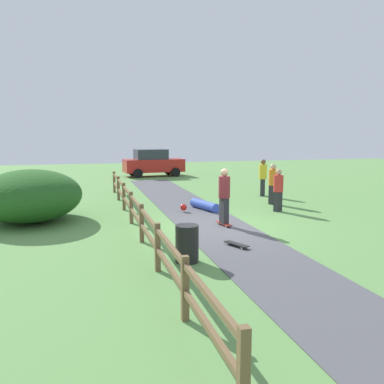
{
  "coord_description": "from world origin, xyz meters",
  "views": [
    {
      "loc": [
        -4.15,
        -12.78,
        3.08
      ],
      "look_at": [
        -0.44,
        1.34,
        1.0
      ],
      "focal_mm": 39.0,
      "sensor_mm": 36.0,
      "label": 1
    }
  ],
  "objects": [
    {
      "name": "skateboard_loose",
      "position": [
        -0.19,
        -2.47,
        0.09
      ],
      "size": [
        0.51,
        0.81,
        0.08
      ],
      "color": "black",
      "rests_on": "asphalt_path"
    },
    {
      "name": "trash_bin",
      "position": [
        -1.8,
        -3.37,
        0.45
      ],
      "size": [
        0.56,
        0.56,
        0.9
      ],
      "primitive_type": "cylinder",
      "color": "black",
      "rests_on": "ground_plane"
    },
    {
      "name": "bystander_yellow",
      "position": [
        4.36,
        5.93,
        1.0
      ],
      "size": [
        0.52,
        0.52,
        1.8
      ],
      "color": "#2D2D33",
      "rests_on": "ground_plane"
    },
    {
      "name": "bush_large",
      "position": [
        -5.97,
        2.62,
        0.9
      ],
      "size": [
        3.54,
        4.24,
        1.81
      ],
      "primitive_type": "ellipsoid",
      "color": "#23561E",
      "rests_on": "ground_plane"
    },
    {
      "name": "ground_plane",
      "position": [
        0.0,
        0.0,
        0.0
      ],
      "size": [
        60.0,
        60.0,
        0.0
      ],
      "primitive_type": "plane",
      "color": "#60934C"
    },
    {
      "name": "parked_car_red",
      "position": [
        0.7,
        16.59,
        0.96
      ],
      "size": [
        4.34,
        2.31,
        1.92
      ],
      "color": "red",
      "rests_on": "ground_plane"
    },
    {
      "name": "skater_riding",
      "position": [
        0.33,
        0.06,
        1.09
      ],
      "size": [
        0.44,
        0.82,
        1.9
      ],
      "color": "#B23326",
      "rests_on": "asphalt_path"
    },
    {
      "name": "asphalt_path",
      "position": [
        0.0,
        0.0,
        0.01
      ],
      "size": [
        2.4,
        28.0,
        0.02
      ],
      "primitive_type": "cube",
      "color": "#515156",
      "rests_on": "ground_plane"
    },
    {
      "name": "skater_fallen",
      "position": [
        0.45,
        3.0,
        0.2
      ],
      "size": [
        1.46,
        1.71,
        0.36
      ],
      "color": "blue",
      "rests_on": "asphalt_path"
    },
    {
      "name": "bystander_orange",
      "position": [
        3.78,
        3.61,
        0.97
      ],
      "size": [
        0.51,
        0.51,
        1.76
      ],
      "color": "#2D2D33",
      "rests_on": "ground_plane"
    },
    {
      "name": "bystander_red",
      "position": [
        3.25,
        2.02,
        0.92
      ],
      "size": [
        0.52,
        0.52,
        1.67
      ],
      "color": "#2D2D33",
      "rests_on": "ground_plane"
    },
    {
      "name": "wooden_fence",
      "position": [
        -2.6,
        0.0,
        0.67
      ],
      "size": [
        0.12,
        18.12,
        1.1
      ],
      "color": "brown",
      "rests_on": "ground_plane"
    }
  ]
}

